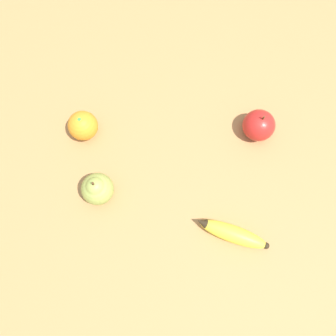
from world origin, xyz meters
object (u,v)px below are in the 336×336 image
object	(u,v)px
banana	(232,234)
orange	(83,126)
pear	(97,189)
apple	(259,125)

from	to	relation	value
banana	orange	xyz separation A→B (m)	(0.31, 0.34, 0.02)
banana	pear	bearing A→B (deg)	1.90
banana	apple	world-z (taller)	apple
orange	pear	size ratio (longest dim) A/B	0.78
orange	apple	world-z (taller)	apple
apple	banana	bearing A→B (deg)	157.50
banana	orange	bearing A→B (deg)	-16.50
pear	orange	bearing A→B (deg)	9.99
pear	apple	xyz separation A→B (m)	(0.12, -0.42, -0.01)
banana	orange	world-z (taller)	orange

